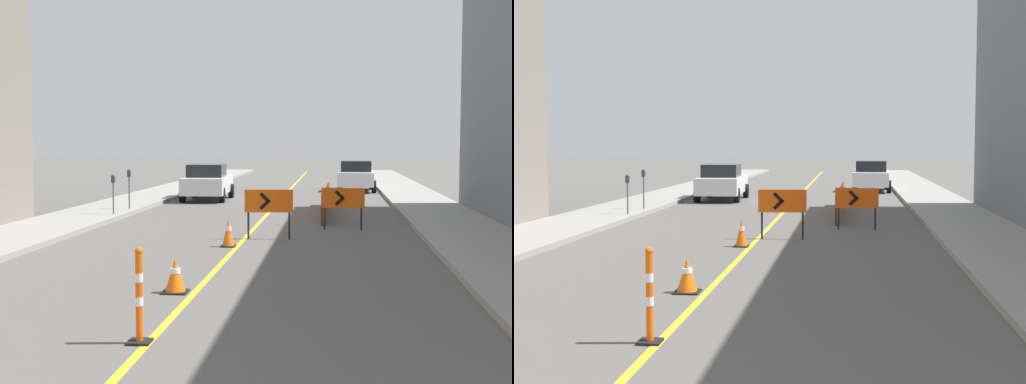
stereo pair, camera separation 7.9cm
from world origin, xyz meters
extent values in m
cube|color=gold|center=(0.00, 30.12, 0.00)|extent=(0.12, 60.23, 0.01)
cube|color=gray|center=(-5.99, 30.12, 0.07)|extent=(2.62, 60.23, 0.14)
cube|color=gray|center=(5.99, 30.12, 0.07)|extent=(2.62, 60.23, 0.14)
cube|color=black|center=(-0.33, 10.15, 0.01)|extent=(0.44, 0.44, 0.03)
cone|color=orange|center=(-0.33, 10.15, 0.31)|extent=(0.35, 0.35, 0.56)
cylinder|color=white|center=(-0.33, 10.15, 0.38)|extent=(0.18, 0.18, 0.09)
cube|color=black|center=(-0.22, 15.52, 0.01)|extent=(0.36, 0.36, 0.03)
cone|color=orange|center=(-0.22, 15.52, 0.36)|extent=(0.29, 0.29, 0.67)
cylinder|color=white|center=(-0.22, 15.52, 0.44)|extent=(0.15, 0.15, 0.11)
cube|color=black|center=(-0.11, 7.10, 0.02)|extent=(0.30, 0.30, 0.04)
cylinder|color=#EF560C|center=(-0.11, 7.10, 0.60)|extent=(0.09, 0.09, 1.12)
cylinder|color=white|center=(-0.11, 7.10, 0.54)|extent=(0.10, 0.10, 0.11)
cylinder|color=white|center=(-0.11, 7.10, 0.85)|extent=(0.10, 0.10, 0.11)
sphere|color=#EF560C|center=(-0.11, 7.10, 1.19)|extent=(0.10, 0.10, 0.10)
cube|color=#EF560C|center=(0.65, 17.00, 1.01)|extent=(1.28, 0.16, 0.60)
cube|color=black|center=(0.55, 16.96, 1.10)|extent=(0.30, 0.04, 0.30)
cube|color=black|center=(0.55, 16.96, 0.93)|extent=(0.30, 0.04, 0.30)
cylinder|color=black|center=(0.10, 17.00, 0.36)|extent=(0.06, 0.06, 0.71)
cylinder|color=black|center=(1.19, 17.00, 0.36)|extent=(0.06, 0.06, 0.71)
cube|color=#EF560C|center=(2.62, 19.28, 0.93)|extent=(1.26, 0.10, 0.59)
cube|color=black|center=(2.53, 19.24, 1.01)|extent=(0.29, 0.03, 0.29)
cube|color=black|center=(2.53, 19.24, 0.85)|extent=(0.29, 0.03, 0.29)
cylinder|color=black|center=(2.09, 19.28, 0.32)|extent=(0.06, 0.06, 0.64)
cylinder|color=black|center=(3.15, 19.28, 0.32)|extent=(0.06, 0.06, 0.64)
cube|color=#EF560C|center=(2.07, 23.76, 0.49)|extent=(0.20, 7.34, 0.98)
cylinder|color=#262626|center=(1.99, 20.09, 0.49)|extent=(0.05, 0.05, 0.98)
cylinder|color=#262626|center=(2.16, 27.43, 0.49)|extent=(0.05, 0.05, 0.98)
cube|color=silver|center=(-3.20, 29.37, 0.68)|extent=(1.96, 4.36, 0.72)
cube|color=black|center=(-3.20, 29.16, 1.31)|extent=(1.60, 1.99, 0.55)
cylinder|color=black|center=(-4.06, 30.70, 0.32)|extent=(0.24, 0.65, 0.64)
cylinder|color=black|center=(-2.35, 30.70, 0.32)|extent=(0.24, 0.65, 0.64)
cylinder|color=black|center=(-4.06, 28.04, 0.32)|extent=(0.24, 0.65, 0.64)
cylinder|color=black|center=(-2.35, 28.04, 0.32)|extent=(0.24, 0.65, 0.64)
cube|color=silver|center=(3.50, 35.83, 0.68)|extent=(1.98, 4.37, 0.72)
cube|color=black|center=(3.50, 35.62, 1.31)|extent=(1.61, 2.00, 0.55)
cylinder|color=black|center=(2.64, 37.17, 0.32)|extent=(0.25, 0.65, 0.64)
cylinder|color=black|center=(4.35, 37.17, 0.32)|extent=(0.25, 0.65, 0.64)
cylinder|color=black|center=(2.64, 34.50, 0.32)|extent=(0.25, 0.65, 0.64)
cylinder|color=black|center=(4.35, 34.50, 0.32)|extent=(0.25, 0.65, 0.64)
cylinder|color=#4C4C51|center=(-5.02, 21.56, 0.67)|extent=(0.05, 0.05, 1.06)
cube|color=#33383D|center=(-5.02, 21.56, 1.31)|extent=(0.12, 0.10, 0.22)
sphere|color=#33383D|center=(-5.02, 21.56, 1.42)|extent=(0.11, 0.11, 0.11)
cylinder|color=#4C4C51|center=(-5.02, 23.43, 0.73)|extent=(0.05, 0.05, 1.16)
cube|color=#33383D|center=(-5.02, 23.43, 1.42)|extent=(0.12, 0.10, 0.22)
sphere|color=#33383D|center=(-5.02, 23.43, 1.53)|extent=(0.11, 0.11, 0.11)
camera|label=1|loc=(2.35, -1.63, 2.57)|focal=50.00mm
camera|label=2|loc=(2.43, -1.62, 2.57)|focal=50.00mm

